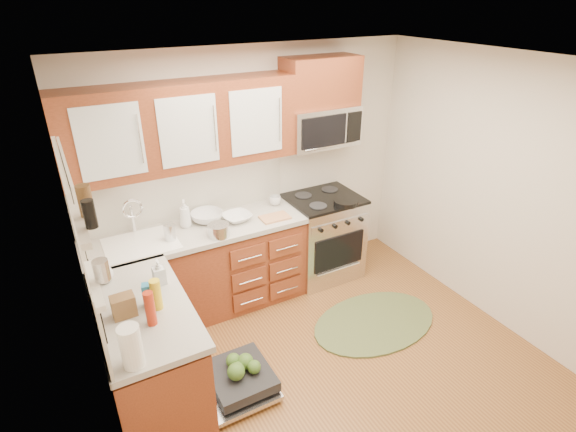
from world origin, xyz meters
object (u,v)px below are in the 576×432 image
upper_cabinets (182,126)px  stock_pot (219,230)px  range (323,236)px  bowl_a (237,217)px  rug (375,322)px  sink (143,256)px  skillet (346,202)px  dishwasher (236,382)px  cup (275,201)px  cutting_board (275,217)px  paper_towel_roll (131,347)px  bowl_b (207,217)px  microwave (320,126)px

upper_cabinets → stock_pot: (0.13, -0.35, -0.89)m
range → bowl_a: bearing=-179.9°
range → rug: range is taller
upper_cabinets → bowl_a: upper_cabinets is taller
sink → skillet: bearing=-6.7°
stock_pot → bowl_a: size_ratio=0.72×
dishwasher → cup: size_ratio=5.72×
dishwasher → cutting_board: size_ratio=2.47×
paper_towel_roll → cup: (1.76, 1.59, -0.09)m
range → dishwasher: size_ratio=1.36×
upper_cabinets → sink: (-0.52, -0.16, -1.07)m
paper_towel_roll → bowl_b: 1.87m
upper_cabinets → rug: size_ratio=1.58×
range → paper_towel_roll: bearing=-147.5°
range → microwave: microwave is taller
sink → bowl_a: size_ratio=2.27×
cutting_board → rug: bearing=-53.5°
upper_cabinets → microwave: size_ratio=2.70×
rug → range: bearing=88.8°
microwave → rug: size_ratio=0.59×
dishwasher → stock_pot: 1.30m
bowl_b → cup: (0.75, 0.01, 0.00)m
upper_cabinets → cutting_board: upper_cabinets is taller
microwave → skillet: bearing=-74.4°
dishwasher → skillet: (1.64, 0.88, 0.87)m
upper_cabinets → range: (1.41, -0.15, -1.40)m
microwave → bowl_a: 1.26m
rug → bowl_b: (-1.25, 1.13, 0.96)m
stock_pot → cup: size_ratio=1.60×
cup → bowl_a: bearing=-164.2°
cutting_board → bowl_a: bearing=158.1°
paper_towel_roll → cup: size_ratio=2.29×
upper_cabinets → sink: 1.21m
skillet → paper_towel_roll: paper_towel_roll is taller
bowl_b → rug: bearing=-42.2°
dishwasher → bowl_a: bowl_a is taller
upper_cabinets → paper_towel_roll: upper_cabinets is taller
range → cup: bearing=165.3°
microwave → bowl_b: bearing=179.9°
dishwasher → bowl_b: size_ratio=2.28×
cutting_board → bowl_a: size_ratio=1.04×
microwave → stock_pot: 1.50m
upper_cabinets → cutting_board: bearing=-21.0°
range → paper_towel_roll: (-2.28, -1.45, 0.59)m
bowl_a → bowl_b: bowl_b is taller
bowl_a → upper_cabinets: bearing=159.8°
bowl_b → paper_towel_roll: bearing=-122.8°
rug → paper_towel_roll: bearing=-168.9°
cutting_board → cup: 0.31m
microwave → stock_pot: bearing=-165.4°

